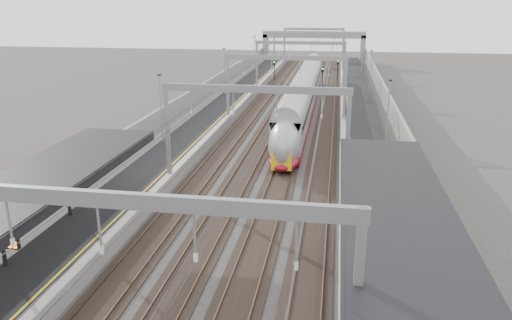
% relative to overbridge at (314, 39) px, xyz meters
% --- Properties ---
extents(platform_left, '(4.00, 120.00, 1.00)m').
position_rel_overbridge_xyz_m(platform_left, '(-8.00, -55.00, -4.81)').
color(platform_left, black).
rests_on(platform_left, ground).
extents(platform_right, '(4.00, 120.00, 1.00)m').
position_rel_overbridge_xyz_m(platform_right, '(8.00, -55.00, -4.81)').
color(platform_right, black).
rests_on(platform_right, ground).
extents(tracks, '(11.40, 140.00, 0.20)m').
position_rel_overbridge_xyz_m(tracks, '(0.00, -55.00, -5.26)').
color(tracks, black).
rests_on(tracks, ground).
extents(overhead_line, '(13.00, 140.00, 6.60)m').
position_rel_overbridge_xyz_m(overhead_line, '(0.00, -48.38, 0.83)').
color(overhead_line, gray).
rests_on(overhead_line, platform_left).
extents(canopy_right, '(4.40, 30.00, 4.24)m').
position_rel_overbridge_xyz_m(canopy_right, '(8.03, -97.01, -0.22)').
color(canopy_right, black).
rests_on(canopy_right, platform_right).
extents(overbridge, '(22.00, 2.20, 6.90)m').
position_rel_overbridge_xyz_m(overbridge, '(0.00, 0.00, 0.00)').
color(overbridge, gray).
rests_on(overbridge, ground).
extents(wall_left, '(0.30, 120.00, 3.20)m').
position_rel_overbridge_xyz_m(wall_left, '(-11.20, -55.00, -3.71)').
color(wall_left, gray).
rests_on(wall_left, ground).
extents(wall_right, '(0.30, 120.00, 3.20)m').
position_rel_overbridge_xyz_m(wall_right, '(11.20, -55.00, -3.71)').
color(wall_right, gray).
rests_on(wall_right, ground).
extents(train, '(2.53, 46.15, 4.01)m').
position_rel_overbridge_xyz_m(train, '(1.50, -53.15, -3.33)').
color(train, maroon).
rests_on(train, ground).
extents(signal_green, '(0.32, 0.32, 3.48)m').
position_rel_overbridge_xyz_m(signal_green, '(-5.20, -26.22, -2.89)').
color(signal_green, black).
rests_on(signal_green, ground).
extents(signal_red_near, '(0.32, 0.32, 3.48)m').
position_rel_overbridge_xyz_m(signal_red_near, '(3.20, -34.00, -2.89)').
color(signal_red_near, black).
rests_on(signal_red_near, ground).
extents(signal_red_far, '(0.32, 0.32, 3.48)m').
position_rel_overbridge_xyz_m(signal_red_far, '(5.40, -23.61, -2.89)').
color(signal_red_far, black).
rests_on(signal_red_far, ground).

